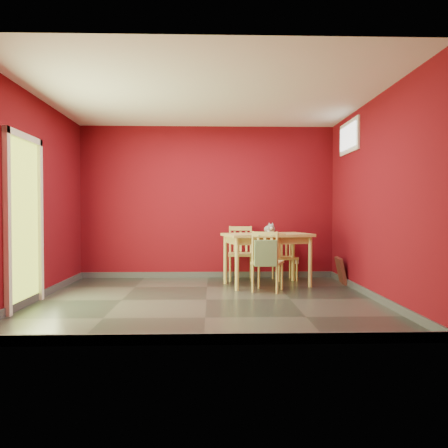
{
  "coord_description": "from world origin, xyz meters",
  "views": [
    {
      "loc": [
        0.07,
        -5.81,
        1.17
      ],
      "look_at": [
        0.25,
        0.45,
        1.0
      ],
      "focal_mm": 35.0,
      "sensor_mm": 36.0,
      "label": 1
    }
  ],
  "objects_px": {
    "chair_near": "(267,261)",
    "dining_table": "(267,240)",
    "cat": "(270,228)",
    "chair_far_right": "(284,256)",
    "picture_frame": "(341,271)",
    "tote_bag": "(266,253)",
    "chair_far_left": "(241,252)"
  },
  "relations": [
    {
      "from": "dining_table",
      "to": "picture_frame",
      "type": "relative_size",
      "value": 3.36
    },
    {
      "from": "dining_table",
      "to": "chair_far_right",
      "type": "relative_size",
      "value": 1.85
    },
    {
      "from": "chair_far_left",
      "to": "chair_near",
      "type": "bearing_deg",
      "value": -75.34
    },
    {
      "from": "chair_far_right",
      "to": "cat",
      "type": "xyz_separation_m",
      "value": [
        -0.33,
        -0.57,
        0.52
      ]
    },
    {
      "from": "picture_frame",
      "to": "tote_bag",
      "type": "bearing_deg",
      "value": -146.53
    },
    {
      "from": "picture_frame",
      "to": "chair_far_left",
      "type": "bearing_deg",
      "value": 162.98
    },
    {
      "from": "chair_far_left",
      "to": "chair_near",
      "type": "height_order",
      "value": "chair_far_left"
    },
    {
      "from": "dining_table",
      "to": "cat",
      "type": "relative_size",
      "value": 4.05
    },
    {
      "from": "chair_far_right",
      "to": "tote_bag",
      "type": "height_order",
      "value": "tote_bag"
    },
    {
      "from": "picture_frame",
      "to": "dining_table",
      "type": "bearing_deg",
      "value": -173.48
    },
    {
      "from": "chair_far_right",
      "to": "picture_frame",
      "type": "height_order",
      "value": "chair_far_right"
    },
    {
      "from": "tote_bag",
      "to": "cat",
      "type": "relative_size",
      "value": 1.21
    },
    {
      "from": "chair_far_left",
      "to": "cat",
      "type": "relative_size",
      "value": 2.54
    },
    {
      "from": "chair_near",
      "to": "picture_frame",
      "type": "height_order",
      "value": "chair_near"
    },
    {
      "from": "dining_table",
      "to": "picture_frame",
      "type": "xyz_separation_m",
      "value": [
        1.23,
        0.14,
        -0.51
      ]
    },
    {
      "from": "chair_far_left",
      "to": "picture_frame",
      "type": "relative_size",
      "value": 2.11
    },
    {
      "from": "dining_table",
      "to": "cat",
      "type": "height_order",
      "value": "cat"
    },
    {
      "from": "chair_far_right",
      "to": "tote_bag",
      "type": "distance_m",
      "value": 1.44
    },
    {
      "from": "tote_bag",
      "to": "cat",
      "type": "distance_m",
      "value": 0.86
    },
    {
      "from": "chair_far_right",
      "to": "picture_frame",
      "type": "distance_m",
      "value": 0.99
    },
    {
      "from": "chair_far_left",
      "to": "picture_frame",
      "type": "height_order",
      "value": "chair_far_left"
    },
    {
      "from": "dining_table",
      "to": "picture_frame",
      "type": "height_order",
      "value": "dining_table"
    },
    {
      "from": "tote_bag",
      "to": "cat",
      "type": "xyz_separation_m",
      "value": [
        0.16,
        0.77,
        0.33
      ]
    },
    {
      "from": "cat",
      "to": "picture_frame",
      "type": "relative_size",
      "value": 0.83
    },
    {
      "from": "dining_table",
      "to": "cat",
      "type": "xyz_separation_m",
      "value": [
        0.04,
        0.02,
        0.19
      ]
    },
    {
      "from": "dining_table",
      "to": "chair_near",
      "type": "bearing_deg",
      "value": -97.14
    },
    {
      "from": "chair_far_left",
      "to": "chair_far_right",
      "type": "distance_m",
      "value": 0.75
    },
    {
      "from": "dining_table",
      "to": "chair_far_right",
      "type": "xyz_separation_m",
      "value": [
        0.37,
        0.59,
        -0.32
      ]
    },
    {
      "from": "cat",
      "to": "dining_table",
      "type": "bearing_deg",
      "value": -177.67
    },
    {
      "from": "cat",
      "to": "picture_frame",
      "type": "distance_m",
      "value": 1.39
    },
    {
      "from": "chair_near",
      "to": "dining_table",
      "type": "bearing_deg",
      "value": 82.86
    },
    {
      "from": "chair_far_left",
      "to": "tote_bag",
      "type": "height_order",
      "value": "chair_far_left"
    }
  ]
}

